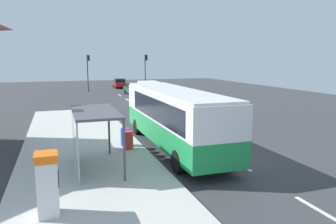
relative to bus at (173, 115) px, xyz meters
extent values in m
cube|color=#38383A|center=(1.71, 11.53, -1.86)|extent=(56.00, 92.00, 0.04)
cube|color=beige|center=(-4.69, -0.47, -1.75)|extent=(6.20, 30.00, 0.18)
cube|color=silver|center=(1.96, -8.47, -1.84)|extent=(0.16, 2.20, 0.01)
cube|color=silver|center=(1.96, -3.47, -1.84)|extent=(0.16, 2.20, 0.01)
cube|color=silver|center=(1.96, 1.53, -1.84)|extent=(0.16, 2.20, 0.01)
cube|color=silver|center=(1.96, 6.53, -1.84)|extent=(0.16, 2.20, 0.01)
cube|color=silver|center=(1.96, 11.53, -1.84)|extent=(0.16, 2.20, 0.01)
cube|color=silver|center=(1.96, 16.53, -1.84)|extent=(0.16, 2.20, 0.01)
cube|color=silver|center=(1.96, 21.53, -1.84)|extent=(0.16, 2.20, 0.01)
cube|color=silver|center=(1.96, 26.53, -1.84)|extent=(0.16, 2.20, 0.01)
cube|color=#1E8C47|center=(0.01, -0.02, -0.77)|extent=(2.55, 11.01, 1.15)
cube|color=silver|center=(0.01, -0.02, 0.53)|extent=(2.55, 11.01, 1.45)
cube|color=silver|center=(0.01, -0.02, 1.31)|extent=(2.43, 10.79, 0.12)
cube|color=black|center=(0.04, 5.43, 0.46)|extent=(2.30, 0.13, 1.22)
cube|color=black|center=(-1.20, -0.51, 0.46)|extent=(0.12, 8.58, 1.10)
cylinder|color=black|center=(-1.10, 3.88, -1.34)|extent=(0.28, 1.00, 1.00)
cylinder|color=black|center=(1.16, 3.87, -1.34)|extent=(0.28, 1.00, 1.00)
cylinder|color=black|center=(-1.14, -3.72, -1.34)|extent=(0.28, 1.00, 1.00)
cylinder|color=black|center=(1.12, -3.73, -1.34)|extent=(0.28, 1.00, 1.00)
cube|color=white|center=(3.91, 17.94, -0.52)|extent=(2.14, 5.25, 1.96)
cube|color=black|center=(3.91, 17.94, -0.19)|extent=(2.12, 3.17, 0.44)
cylinder|color=black|center=(4.76, 15.91, -1.50)|extent=(0.24, 0.69, 0.68)
cylinder|color=black|center=(2.96, 15.96, -1.50)|extent=(0.24, 0.69, 0.68)
cylinder|color=black|center=(4.87, 19.91, -1.50)|extent=(0.24, 0.69, 0.68)
cylinder|color=black|center=(3.07, 19.96, -1.50)|extent=(0.24, 0.69, 0.68)
cube|color=#195933|center=(4.01, 27.14, -1.22)|extent=(1.96, 4.46, 0.60)
cube|color=black|center=(4.00, 27.34, -0.62)|extent=(1.67, 2.43, 0.60)
cylinder|color=black|center=(4.89, 25.67, -1.52)|extent=(0.22, 0.65, 0.64)
cylinder|color=black|center=(3.25, 25.61, -1.52)|extent=(0.22, 0.65, 0.64)
cylinder|color=black|center=(4.78, 28.67, -1.52)|extent=(0.22, 0.65, 0.64)
cylinder|color=black|center=(3.14, 28.61, -1.52)|extent=(0.22, 0.65, 0.64)
cube|color=#A51919|center=(4.01, 37.45, -1.22)|extent=(1.97, 4.47, 0.60)
cube|color=black|center=(4.02, 37.65, -0.62)|extent=(1.67, 2.43, 0.60)
cylinder|color=black|center=(4.77, 35.92, -1.52)|extent=(0.22, 0.65, 0.64)
cylinder|color=black|center=(3.14, 35.98, -1.52)|extent=(0.22, 0.65, 0.64)
cylinder|color=black|center=(4.89, 38.91, -1.52)|extent=(0.22, 0.65, 0.64)
cylinder|color=black|center=(3.25, 38.98, -1.52)|extent=(0.22, 0.65, 0.64)
cube|color=silver|center=(-6.25, -6.32, -0.81)|extent=(0.60, 0.70, 1.70)
cube|color=orange|center=(-6.25, -6.32, 0.16)|extent=(0.66, 0.76, 0.24)
cube|color=black|center=(-5.94, -6.32, -0.54)|extent=(0.03, 0.36, 0.44)
cylinder|color=red|center=(-2.49, 0.04, -1.19)|extent=(0.52, 0.52, 0.95)
cylinder|color=blue|center=(-2.49, 0.74, -1.19)|extent=(0.52, 0.52, 0.95)
cylinder|color=#2D2D2D|center=(7.11, 32.55, 0.90)|extent=(0.14, 0.14, 5.47)
cube|color=black|center=(7.33, 32.55, 3.13)|extent=(0.24, 0.28, 0.84)
sphere|color=red|center=(7.45, 32.55, 3.41)|extent=(0.16, 0.16, 0.16)
sphere|color=#3C2C03|center=(7.45, 32.55, 3.13)|extent=(0.16, 0.16, 0.16)
sphere|color=black|center=(7.45, 32.55, 2.85)|extent=(0.16, 0.16, 0.16)
cylinder|color=#2D2D2D|center=(-1.49, 33.35, 0.87)|extent=(0.14, 0.14, 5.42)
cube|color=black|center=(-1.27, 33.35, 3.08)|extent=(0.24, 0.28, 0.84)
sphere|color=#360606|center=(-1.15, 33.35, 3.36)|extent=(0.16, 0.16, 0.16)
sphere|color=#F2B20C|center=(-1.15, 33.35, 3.08)|extent=(0.16, 0.16, 0.16)
sphere|color=black|center=(-1.15, 33.35, 2.80)|extent=(0.16, 0.16, 0.16)
cube|color=#4C4C51|center=(-4.39, -2.39, 0.79)|extent=(1.80, 4.00, 0.10)
cube|color=#8CA5B2|center=(-5.24, -2.39, -0.41)|extent=(0.06, 3.80, 2.30)
cylinder|color=#4C4C51|center=(-3.54, -4.29, -0.44)|extent=(0.10, 0.10, 2.44)
cylinder|color=#4C4C51|center=(-3.54, -0.49, -0.44)|extent=(0.10, 0.10, 2.44)
camera|label=1|loc=(-5.81, -16.07, 3.00)|focal=34.53mm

